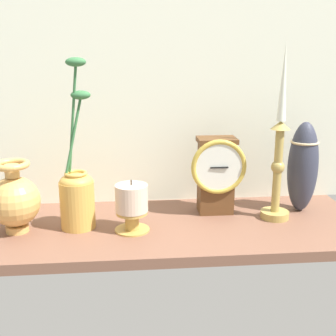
% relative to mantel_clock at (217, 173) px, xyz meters
% --- Properties ---
extents(ground_plane, '(1.00, 0.36, 0.02)m').
position_rel_mantel_clock_xyz_m(ground_plane, '(-0.15, -0.06, -0.12)').
color(ground_plane, brown).
extents(back_wall, '(1.20, 0.02, 0.65)m').
position_rel_mantel_clock_xyz_m(back_wall, '(-0.15, 0.12, 0.22)').
color(back_wall, silver).
rests_on(back_wall, ground_plane).
extents(mantel_clock, '(0.14, 0.08, 0.20)m').
position_rel_mantel_clock_xyz_m(mantel_clock, '(0.00, 0.00, 0.00)').
color(mantel_clock, brown).
rests_on(mantel_clock, ground_plane).
extents(candlestick_tall_left, '(0.07, 0.07, 0.43)m').
position_rel_mantel_clock_xyz_m(candlestick_tall_left, '(0.14, -0.05, 0.06)').
color(candlestick_tall_left, tan).
rests_on(candlestick_tall_left, ground_plane).
extents(brass_vase_bulbous, '(0.12, 0.12, 0.17)m').
position_rel_mantel_clock_xyz_m(brass_vase_bulbous, '(-0.48, -0.08, -0.03)').
color(brass_vase_bulbous, tan).
rests_on(brass_vase_bulbous, ground_plane).
extents(brass_vase_jar, '(0.08, 0.08, 0.39)m').
position_rel_mantel_clock_xyz_m(brass_vase_jar, '(-0.34, -0.07, -0.02)').
color(brass_vase_jar, gold).
rests_on(brass_vase_jar, ground_plane).
extents(pillar_candle_front, '(0.08, 0.08, 0.12)m').
position_rel_mantel_clock_xyz_m(pillar_candle_front, '(-0.22, -0.10, -0.04)').
color(pillar_candle_front, tan).
rests_on(pillar_candle_front, ground_plane).
extents(tall_ceramic_vase, '(0.08, 0.08, 0.23)m').
position_rel_mantel_clock_xyz_m(tall_ceramic_vase, '(0.22, -0.00, 0.01)').
color(tall_ceramic_vase, '#333647').
rests_on(tall_ceramic_vase, ground_plane).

